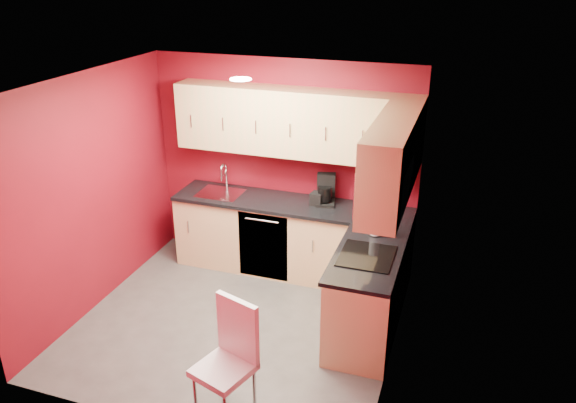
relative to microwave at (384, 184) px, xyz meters
The scene contains 21 objects.
floor 2.18m from the microwave, behind, with size 3.20×3.20×0.00m, color #4F4D4A.
ceiling 1.64m from the microwave, behind, with size 3.20×3.20×0.00m, color white.
wall_back 1.95m from the microwave, 136.99° to the left, with size 3.20×3.20×0.00m, color maroon.
wall_front 2.24m from the microwave, 129.35° to the right, with size 3.20×3.20×0.00m, color maroon.
wall_left 3.03m from the microwave, behind, with size 3.00×3.00×0.00m, color maroon.
wall_right 0.50m from the microwave, 44.09° to the right, with size 3.00×3.00×0.00m, color maroon.
base_cabinets_back 1.98m from the microwave, 140.04° to the left, with size 2.80×0.60×0.87m, color tan.
base_cabinets_right 1.23m from the microwave, 151.81° to the left, with size 0.60×1.30×0.87m, color tan.
countertop_back 1.73m from the microwave, 140.47° to the left, with size 2.80×0.63×0.04m, color black.
countertop_right 0.78m from the microwave, 162.04° to the left, with size 0.63×1.27×0.04m, color black.
upper_cabinets_back 1.65m from the microwave, 136.69° to the left, with size 2.80×0.35×0.75m, color tan.
upper_cabinets_right 0.33m from the microwave, 82.65° to the left, with size 0.35×1.55×0.75m.
microwave is the anchor object (origin of this frame).
cooktop 0.75m from the microwave, behind, with size 0.50×0.55×0.01m, color black.
sink 2.43m from the microwave, 154.40° to the left, with size 0.52×0.42×0.35m.
dishwasher_front 2.02m from the microwave, 153.81° to the left, with size 0.60×0.02×0.82m, color black.
downlight 1.62m from the microwave, behind, with size 0.20×0.20×0.01m, color white.
coffee_maker 1.47m from the microwave, 126.88° to the left, with size 0.21×0.28×0.34m, color black, non-canonical shape.
napkin_holder 1.52m from the microwave, 131.10° to the left, with size 0.14×0.14×0.15m, color black, non-canonical shape.
paper_towel 0.80m from the microwave, 104.39° to the left, with size 0.14×0.14×0.25m, color silver, non-canonical shape.
dining_chair 2.06m from the microwave, 124.95° to the right, with size 0.41×0.43×1.02m, color white, non-canonical shape.
Camera 1 is at (2.06, -4.46, 3.50)m, focal length 35.00 mm.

